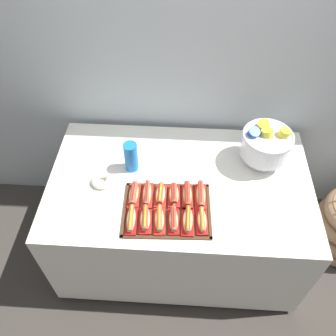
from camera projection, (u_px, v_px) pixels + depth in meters
The scene contains 19 objects.
ground_plane at pixel (177, 245), 2.67m from camera, with size 10.00×10.00×0.00m, color #38332D.
back_wall at pixel (186, 51), 2.04m from camera, with size 6.00×0.10×2.60m, color #B2BCC1.
buffet_table at pixel (179, 215), 2.36m from camera, with size 1.56×0.93×0.77m.
serving_tray at pixel (167, 210), 1.94m from camera, with size 0.49×0.38×0.01m.
hot_dog_0 at pixel (131, 219), 1.86m from camera, with size 0.07×0.18×0.06m.
hot_dog_1 at pixel (145, 219), 1.86m from camera, with size 0.08×0.17×0.06m.
hot_dog_2 at pixel (159, 220), 1.86m from camera, with size 0.07×0.17×0.06m.
hot_dog_3 at pixel (174, 220), 1.86m from camera, with size 0.07×0.17×0.06m.
hot_dog_4 at pixel (188, 220), 1.86m from camera, with size 0.07×0.17×0.06m.
hot_dog_5 at pixel (202, 221), 1.86m from camera, with size 0.07×0.16×0.06m.
hot_dog_6 at pixel (134, 194), 1.97m from camera, with size 0.07×0.16×0.06m.
hot_dog_7 at pixel (147, 194), 1.97m from camera, with size 0.07×0.19×0.06m.
hot_dog_8 at pixel (161, 195), 1.97m from camera, with size 0.07×0.16×0.06m.
hot_dog_9 at pixel (174, 195), 1.97m from camera, with size 0.08×0.16×0.06m.
hot_dog_10 at pixel (187, 195), 1.97m from camera, with size 0.07×0.18×0.06m.
hot_dog_11 at pixel (201, 195), 1.96m from camera, with size 0.07×0.18×0.06m.
punch_bowl at pixel (266, 143), 2.07m from camera, with size 0.30×0.30×0.27m.
cup_stack at pixel (131, 157), 2.07m from camera, with size 0.08×0.08×0.20m.
donut at pixel (102, 181), 2.06m from camera, with size 0.13×0.13×0.04m.
Camera 1 is at (0.01, -1.31, 2.39)m, focal length 37.67 mm.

